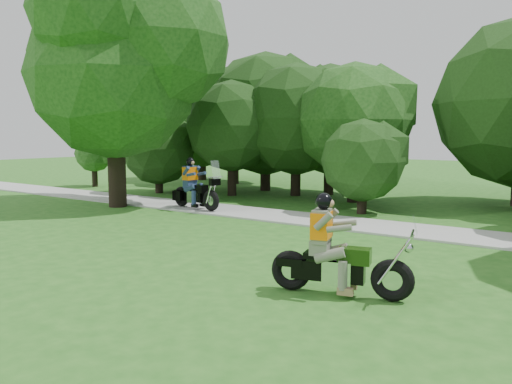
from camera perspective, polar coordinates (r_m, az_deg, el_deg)
The scene contains 5 objects.
ground at distance 8.31m, azimuth -2.95°, elevation -12.97°, with size 100.00×100.00×0.00m, color #26621C.
walkway at distance 15.23m, azimuth 15.79°, elevation -4.07°, with size 60.00×2.20×0.06m, color #A1A19B.
big_tree_west at distance 20.34m, azimuth -15.29°, elevation 14.77°, with size 8.64×6.56×9.96m.
chopper_motorcycle at distance 8.80m, azimuth 8.81°, elevation -7.44°, with size 2.47×1.01×1.78m.
touring_motorcycle at distance 18.55m, azimuth -7.20°, elevation 0.23°, with size 2.46×0.98×1.88m.
Camera 1 is at (4.79, -6.19, 2.78)m, focal length 35.00 mm.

